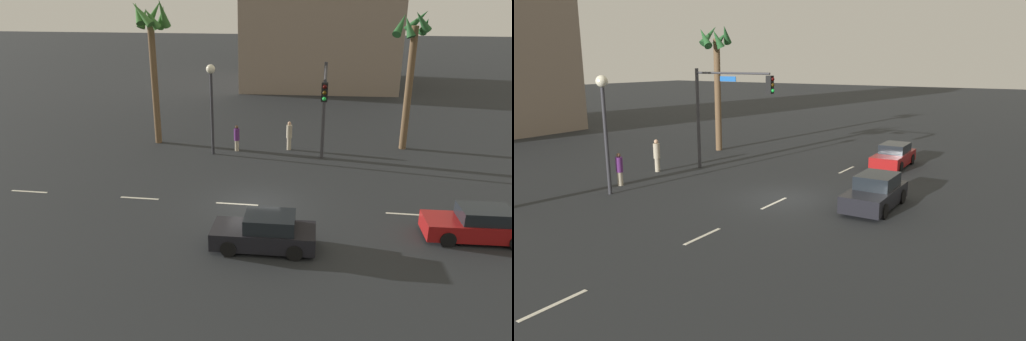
# 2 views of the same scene
# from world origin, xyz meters

# --- Properties ---
(ground_plane) EXTENTS (220.00, 220.00, 0.00)m
(ground_plane) POSITION_xyz_m (0.00, 0.00, 0.00)
(ground_plane) COLOR #232628
(lane_stripe_1) EXTENTS (2.00, 0.14, 0.01)m
(lane_stripe_1) POSITION_xyz_m (-11.97, 0.00, 0.01)
(lane_stripe_1) COLOR silver
(lane_stripe_1) RESTS_ON ground_plane
(lane_stripe_2) EXTENTS (2.00, 0.14, 0.01)m
(lane_stripe_2) POSITION_xyz_m (-5.95, 0.00, 0.01)
(lane_stripe_2) COLOR silver
(lane_stripe_2) RESTS_ON ground_plane
(lane_stripe_3) EXTENTS (2.10, 0.14, 0.01)m
(lane_stripe_3) POSITION_xyz_m (-0.96, 0.00, 0.01)
(lane_stripe_3) COLOR silver
(lane_stripe_3) RESTS_ON ground_plane
(lane_stripe_4) EXTENTS (2.12, 0.14, 0.01)m
(lane_stripe_4) POSITION_xyz_m (7.23, 0.00, 0.01)
(lane_stripe_4) COLOR silver
(lane_stripe_4) RESTS_ON ground_plane
(car_1) EXTENTS (4.20, 1.97, 1.47)m
(car_1) POSITION_xyz_m (0.95, -4.07, 0.67)
(car_1) COLOR black
(car_1) RESTS_ON ground_plane
(car_2) EXTENTS (4.40, 1.96, 1.41)m
(car_2) POSITION_xyz_m (9.66, -2.04, 0.65)
(car_2) COLOR maroon
(car_2) RESTS_ON ground_plane
(traffic_signal) EXTENTS (0.32, 5.45, 5.94)m
(traffic_signal) POSITION_xyz_m (3.02, 5.97, 4.07)
(traffic_signal) COLOR #38383D
(traffic_signal) RESTS_ON ground_plane
(streetlamp) EXTENTS (0.56, 0.56, 5.71)m
(streetlamp) POSITION_xyz_m (-3.91, 7.59, 4.04)
(streetlamp) COLOR #2D2D33
(streetlamp) RESTS_ON ground_plane
(pedestrian_0) EXTENTS (0.43, 0.43, 1.72)m
(pedestrian_0) POSITION_xyz_m (-2.52, 8.48, 0.90)
(pedestrian_0) COLOR #B2A58C
(pedestrian_0) RESTS_ON ground_plane
(pedestrian_1) EXTENTS (0.40, 0.40, 1.91)m
(pedestrian_1) POSITION_xyz_m (0.85, 9.22, 1.01)
(pedestrian_1) COLOR #B2A58C
(pedestrian_1) RESTS_ON ground_plane
(palm_tree_0) EXTENTS (2.49, 2.44, 8.95)m
(palm_tree_0) POSITION_xyz_m (8.29, 10.63, 6.32)
(palm_tree_0) COLOR brown
(palm_tree_0) RESTS_ON ground_plane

